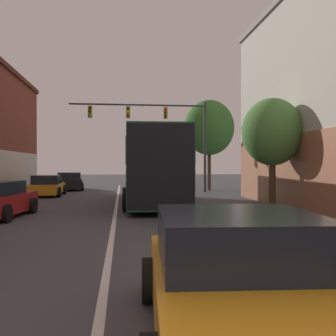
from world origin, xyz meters
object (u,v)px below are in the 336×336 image
at_px(parked_car_left_far, 47,186).
at_px(street_tree_far, 209,128).
at_px(hatchback_foreground, 241,279).
at_px(street_tree_near, 272,132).
at_px(bus, 154,164).
at_px(traffic_signal_gantry, 159,124).
at_px(parked_car_left_mid, 69,181).

bearing_deg(parked_car_left_far, street_tree_far, -70.54).
height_order(parked_car_left_far, street_tree_far, street_tree_far).
bearing_deg(hatchback_foreground, street_tree_near, -19.67).
xyz_separation_m(hatchback_foreground, parked_car_left_far, (-5.90, 20.76, -0.03)).
relative_size(street_tree_near, street_tree_far, 0.69).
distance_m(hatchback_foreground, parked_car_left_far, 21.58).
relative_size(bus, parked_car_left_far, 2.48).
bearing_deg(traffic_signal_gantry, street_tree_near, -71.64).
bearing_deg(hatchback_foreground, parked_car_left_mid, 14.71).
relative_size(hatchback_foreground, parked_car_left_far, 0.95).
bearing_deg(parked_car_left_mid, traffic_signal_gantry, -126.76).
bearing_deg(parked_car_left_far, traffic_signal_gantry, -74.81).
height_order(hatchback_foreground, parked_car_left_far, hatchback_foreground).
xyz_separation_m(bus, hatchback_foreground, (-0.22, -14.92, -1.29)).
relative_size(parked_car_left_mid, street_tree_far, 0.70).
distance_m(parked_car_left_mid, parked_car_left_far, 5.89).
xyz_separation_m(parked_car_left_far, street_tree_near, (10.87, -9.05, 2.66)).
distance_m(hatchback_foreground, parked_car_left_mid, 27.16).
bearing_deg(bus, hatchback_foreground, -179.23).
bearing_deg(parked_car_left_mid, street_tree_near, -152.59).
distance_m(hatchback_foreground, traffic_signal_gantry, 23.29).
distance_m(hatchback_foreground, street_tree_near, 12.99).
bearing_deg(parked_car_left_far, bus, -134.96).
distance_m(parked_car_left_mid, traffic_signal_gantry, 8.65).
xyz_separation_m(bus, traffic_signal_gantry, (1.04, 7.96, 2.84)).
distance_m(bus, parked_car_left_far, 8.56).
bearing_deg(bus, street_tree_far, -24.89).
distance_m(parked_car_left_mid, street_tree_near, 18.33).
bearing_deg(street_tree_far, hatchback_foreground, -101.85).
height_order(bus, traffic_signal_gantry, traffic_signal_gantry).
height_order(bus, street_tree_far, street_tree_far).
bearing_deg(street_tree_near, traffic_signal_gantry, 108.36).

